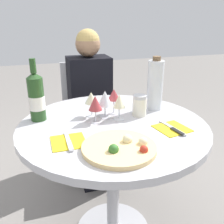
% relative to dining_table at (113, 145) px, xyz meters
% --- Properties ---
extents(dining_table, '(0.98, 0.98, 0.75)m').
position_rel_dining_table_xyz_m(dining_table, '(0.00, 0.00, 0.00)').
color(dining_table, '#B2B2B7').
rests_on(dining_table, ground_plane).
extents(chair_behind_diner, '(0.40, 0.40, 0.91)m').
position_rel_dining_table_xyz_m(chair_behind_diner, '(0.04, 0.83, -0.18)').
color(chair_behind_diner, silver).
rests_on(chair_behind_diner, ground_plane).
extents(seated_diner, '(0.32, 0.47, 1.18)m').
position_rel_dining_table_xyz_m(seated_diner, '(0.04, 0.68, -0.08)').
color(seated_diner, black).
rests_on(seated_diner, ground_plane).
extents(pizza_large, '(0.32, 0.32, 0.05)m').
position_rel_dining_table_xyz_m(pizza_large, '(-0.05, -0.27, 0.14)').
color(pizza_large, '#E5C17F').
rests_on(pizza_large, dining_table).
extents(wine_bottle, '(0.08, 0.08, 0.33)m').
position_rel_dining_table_xyz_m(wine_bottle, '(-0.37, 0.17, 0.26)').
color(wine_bottle, '#23471E').
rests_on(wine_bottle, dining_table).
extents(tall_carafe, '(0.09, 0.09, 0.31)m').
position_rel_dining_table_xyz_m(tall_carafe, '(0.30, 0.13, 0.28)').
color(tall_carafe, silver).
rests_on(tall_carafe, dining_table).
extents(sugar_shaker, '(0.08, 0.08, 0.12)m').
position_rel_dining_table_xyz_m(sugar_shaker, '(0.17, 0.06, 0.19)').
color(sugar_shaker, silver).
rests_on(sugar_shaker, dining_table).
extents(wine_glass_front_right, '(0.07, 0.07, 0.14)m').
position_rel_dining_table_xyz_m(wine_glass_front_right, '(0.05, 0.05, 0.23)').
color(wine_glass_front_right, silver).
rests_on(wine_glass_front_right, dining_table).
extents(wine_glass_back_left, '(0.07, 0.07, 0.14)m').
position_rel_dining_table_xyz_m(wine_glass_back_left, '(-0.08, 0.14, 0.23)').
color(wine_glass_back_left, silver).
rests_on(wine_glass_back_left, dining_table).
extents(wine_glass_center, '(0.08, 0.08, 0.15)m').
position_rel_dining_table_xyz_m(wine_glass_center, '(-0.02, 0.09, 0.24)').
color(wine_glass_center, silver).
rests_on(wine_glass_center, dining_table).
extents(wine_glass_front_left, '(0.07, 0.07, 0.14)m').
position_rel_dining_table_xyz_m(wine_glass_front_left, '(-0.08, 0.05, 0.23)').
color(wine_glass_front_left, silver).
rests_on(wine_glass_front_left, dining_table).
extents(wine_glass_back_right, '(0.07, 0.07, 0.14)m').
position_rel_dining_table_xyz_m(wine_glass_back_right, '(0.05, 0.14, 0.24)').
color(wine_glass_back_right, silver).
rests_on(wine_glass_back_right, dining_table).
extents(place_setting_left, '(0.15, 0.19, 0.01)m').
position_rel_dining_table_xyz_m(place_setting_left, '(-0.25, -0.14, 0.13)').
color(place_setting_left, yellow).
rests_on(place_setting_left, dining_table).
extents(place_setting_right, '(0.17, 0.19, 0.01)m').
position_rel_dining_table_xyz_m(place_setting_right, '(0.26, -0.16, 0.13)').
color(place_setting_right, yellow).
rests_on(place_setting_right, dining_table).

